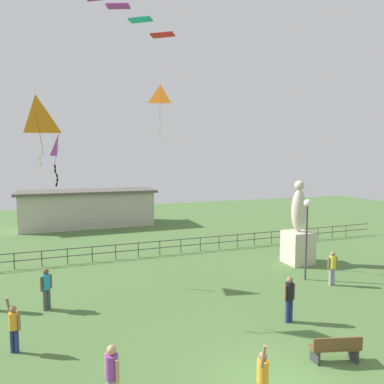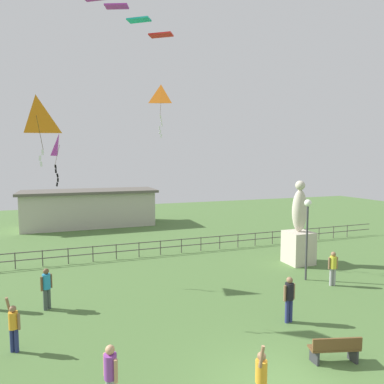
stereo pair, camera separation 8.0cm
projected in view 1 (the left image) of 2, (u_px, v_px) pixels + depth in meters
name	position (u px, v px, depth m)	size (l,w,h in m)	color
statue_monument	(298.00, 235.00, 19.93)	(1.46, 1.46, 4.93)	beige
lamppost	(307.00, 221.00, 16.99)	(0.36, 0.36, 4.14)	#38383D
park_bench	(336.00, 348.00, 10.08)	(1.55, 0.80, 0.85)	brown
person_0	(332.00, 266.00, 16.39)	(0.50, 0.31, 1.68)	#99999E
person_1	(289.00, 296.00, 12.62)	(0.52, 0.32, 1.74)	navy
person_2	(112.00, 374.00, 8.06)	(0.31, 0.45, 1.68)	#99999E
person_3	(46.00, 286.00, 13.66)	(0.43, 0.35, 1.71)	#3F4C47
person_5	(263.00, 377.00, 8.04)	(0.33, 0.45, 1.79)	#3F4C47
person_7	(14.00, 325.00, 10.59)	(0.44, 0.38, 1.78)	navy
kite_0	(160.00, 98.00, 19.84)	(1.14, 1.16, 3.05)	orange
kite_1	(59.00, 147.00, 16.52)	(0.54, 0.77, 2.60)	#B22DB2
kite_3	(36.00, 116.00, 12.33)	(1.16, 1.13, 2.56)	orange
waterfront_railing	(150.00, 246.00, 21.53)	(36.05, 0.06, 0.95)	#4C4742
pavilion_building	(89.00, 208.00, 31.59)	(12.16, 4.65, 3.38)	#B7B2A3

